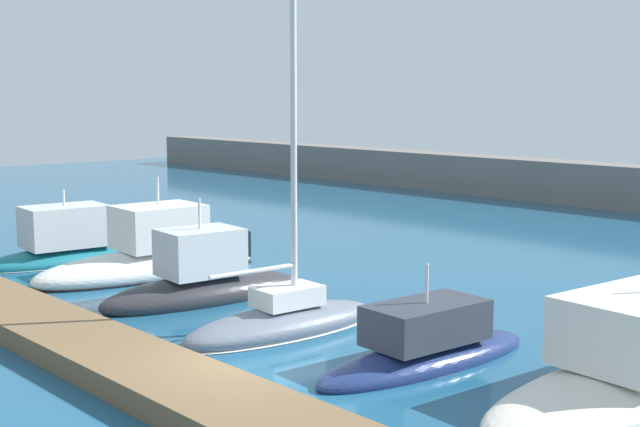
{
  "coord_description": "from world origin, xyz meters",
  "views": [
    {
      "loc": [
        14.79,
        -11.21,
        6.31
      ],
      "look_at": [
        -1.7,
        3.67,
        3.25
      ],
      "focal_mm": 48.8,
      "sensor_mm": 36.0,
      "label": 1
    }
  ],
  "objects_px": {
    "motorboat_navy_fifth": "(427,349)",
    "motorboat_teal_nearest": "(73,247)",
    "motorboat_white_second": "(152,258)",
    "motorboat_charcoal_third": "(203,282)",
    "sailboat_slate_fourth": "(283,318)"
  },
  "relations": [
    {
      "from": "motorboat_navy_fifth",
      "to": "motorboat_teal_nearest",
      "type": "bearing_deg",
      "value": 94.88
    },
    {
      "from": "motorboat_teal_nearest",
      "to": "motorboat_white_second",
      "type": "bearing_deg",
      "value": -70.93
    },
    {
      "from": "motorboat_white_second",
      "to": "motorboat_teal_nearest",
      "type": "bearing_deg",
      "value": 107.11
    },
    {
      "from": "motorboat_teal_nearest",
      "to": "motorboat_white_second",
      "type": "distance_m",
      "value": 4.14
    },
    {
      "from": "motorboat_charcoal_third",
      "to": "sailboat_slate_fourth",
      "type": "xyz_separation_m",
      "value": [
        4.49,
        -0.53,
        -0.18
      ]
    },
    {
      "from": "motorboat_teal_nearest",
      "to": "motorboat_white_second",
      "type": "relative_size",
      "value": 0.84
    },
    {
      "from": "sailboat_slate_fourth",
      "to": "motorboat_navy_fifth",
      "type": "relative_size",
      "value": 1.98
    },
    {
      "from": "motorboat_white_second",
      "to": "motorboat_navy_fifth",
      "type": "relative_size",
      "value": 1.31
    },
    {
      "from": "motorboat_teal_nearest",
      "to": "sailboat_slate_fourth",
      "type": "relative_size",
      "value": 0.55
    },
    {
      "from": "sailboat_slate_fourth",
      "to": "motorboat_navy_fifth",
      "type": "height_order",
      "value": "sailboat_slate_fourth"
    },
    {
      "from": "motorboat_teal_nearest",
      "to": "sailboat_slate_fourth",
      "type": "distance_m",
      "value": 12.94
    },
    {
      "from": "motorboat_teal_nearest",
      "to": "motorboat_navy_fifth",
      "type": "relative_size",
      "value": 1.09
    },
    {
      "from": "motorboat_charcoal_third",
      "to": "sailboat_slate_fourth",
      "type": "height_order",
      "value": "sailboat_slate_fourth"
    },
    {
      "from": "motorboat_teal_nearest",
      "to": "motorboat_charcoal_third",
      "type": "relative_size",
      "value": 1.05
    },
    {
      "from": "motorboat_teal_nearest",
      "to": "motorboat_navy_fifth",
      "type": "distance_m",
      "value": 17.31
    }
  ]
}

